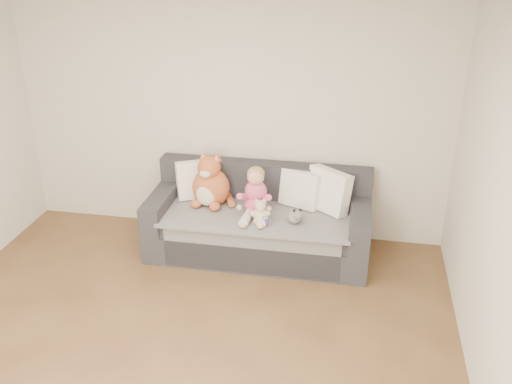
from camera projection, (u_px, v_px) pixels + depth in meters
The scene contains 10 objects.
room_shell at pixel (164, 202), 3.97m from camera, with size 5.00×5.00×5.00m.
sofa at pixel (259, 223), 5.79m from camera, with size 2.20×0.94×0.85m.
cushion_left at pixel (198, 179), 5.91m from camera, with size 0.47×0.37×0.41m.
cushion_right_back at pixel (300, 189), 5.72m from camera, with size 0.44×0.32×0.38m.
cushion_right_front at pixel (328, 191), 5.62m from camera, with size 0.49×0.44×0.43m.
toddler at pixel (255, 195), 5.54m from camera, with size 0.35×0.50×0.49m.
plush_cat at pixel (211, 184), 5.75m from camera, with size 0.46×0.40×0.59m.
teddy_bear at pixel (260, 213), 5.43m from camera, with size 0.19×0.15×0.24m.
plush_cow at pixel (295, 216), 5.42m from camera, with size 0.15×0.22×0.18m.
sippy_cup at pixel (266, 220), 5.39m from camera, with size 0.10×0.07×0.10m.
Camera 1 is at (1.29, -2.97, 3.04)m, focal length 40.00 mm.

